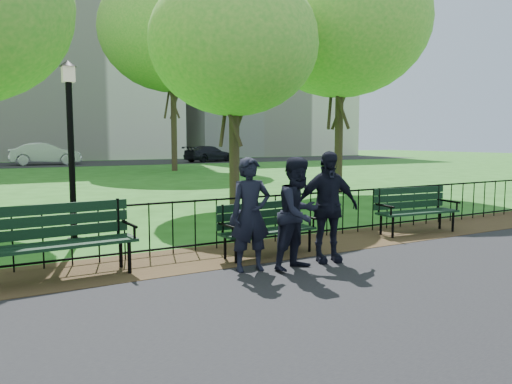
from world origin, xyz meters
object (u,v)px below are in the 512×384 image
person_left (251,214)px  sedan_silver (46,154)px  lamppost (71,147)px  tree_near_e (234,43)px  tree_mid_e (341,21)px  person_mid (299,213)px  park_bench_main (256,223)px  park_bench_right_a (414,205)px  sedan_dark (209,154)px  park_bench_left_a (60,233)px  person_right (327,207)px  tree_far_e (172,30)px

person_left → sedan_silver: 33.87m
lamppost → tree_near_e: 6.52m
tree_mid_e → person_mid: bearing=-131.7°
park_bench_main → tree_near_e: (2.49, 5.67, 3.97)m
park_bench_right_a → lamppost: (-6.28, 2.09, 1.21)m
lamppost → person_mid: lamppost is taller
lamppost → sedan_silver: size_ratio=0.66×
park_bench_main → sedan_dark: 34.42m
park_bench_left_a → park_bench_right_a: bearing=-3.2°
person_left → sedan_dark: (13.79, 32.42, -0.16)m
tree_mid_e → person_left: bearing=-135.1°
park_bench_right_a → person_left: person_left is taller
tree_near_e → person_right: size_ratio=3.79×
lamppost → person_left: lamppost is taller
tree_near_e → sedan_dark: (10.83, 26.07, -3.87)m
person_right → tree_near_e: bearing=90.0°
tree_far_e → person_right: tree_far_e is taller
lamppost → sedan_silver: 30.97m
park_bench_main → tree_far_e: (6.64, 21.90, 7.77)m
lamppost → sedan_dark: (15.74, 29.38, -1.11)m
sedan_dark → park_bench_right_a: bearing=145.8°
lamppost → person_mid: bearing=-51.9°
tree_far_e → person_right: 24.57m
tree_far_e → lamppost: bearing=-114.9°
park_bench_left_a → sedan_silver: bearing=80.6°
person_right → lamppost: bearing=150.4°
person_mid → sedan_dark: 35.23m
tree_far_e → sedan_silver: (-5.97, 11.27, -7.52)m
park_bench_main → tree_mid_e: size_ratio=0.20×
sedan_silver → park_bench_right_a: bearing=-168.3°
park_bench_left_a → park_bench_right_a: size_ratio=1.10×
tree_far_e → sedan_dark: 14.15m
park_bench_main → park_bench_right_a: (3.86, 0.27, 0.00)m
park_bench_main → person_mid: 1.00m
park_bench_left_a → person_right: (3.77, -1.06, 0.24)m
park_bench_left_a → person_mid: (3.12, -1.23, 0.20)m
lamppost → sedan_dark: size_ratio=0.71×
park_bench_main → park_bench_right_a: park_bench_right_a is taller
tree_near_e → person_right: tree_near_e is taller
park_bench_right_a → tree_near_e: (-1.38, 5.39, 3.97)m
park_bench_main → person_right: bearing=-47.1°
person_mid → park_bench_main: bearing=84.4°
sedan_silver → tree_mid_e: bearing=-159.1°
park_bench_left_a → tree_far_e: 24.87m
lamppost → park_bench_main: bearing=-44.4°
park_bench_main → park_bench_left_a: park_bench_left_a is taller
park_bench_main → person_left: size_ratio=1.04×
person_right → sedan_dark: size_ratio=0.38×
tree_near_e → tree_far_e: (4.16, 16.23, 3.81)m
tree_near_e → tree_mid_e: (5.00, 1.59, 1.47)m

